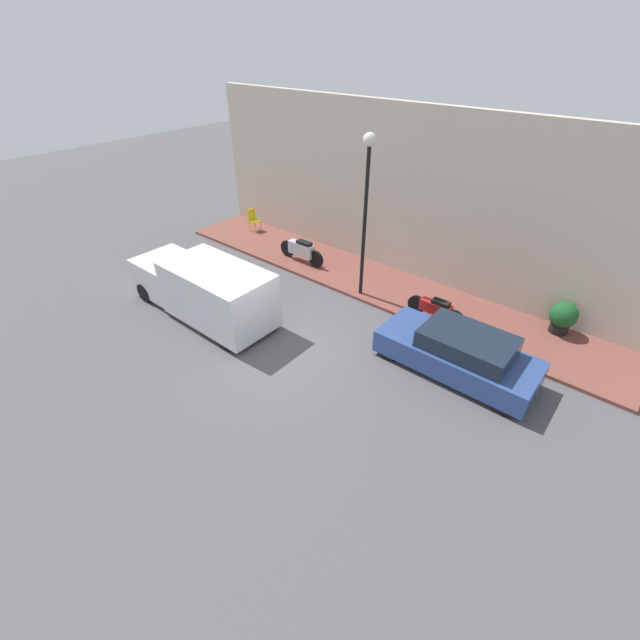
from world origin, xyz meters
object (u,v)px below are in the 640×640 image
Objects in this scene: scooter_silver at (302,250)px; potted_plant at (563,317)px; streetlamp at (367,189)px; cafe_chair at (253,218)px; parked_car at (459,353)px; motorcycle_red at (436,309)px; delivery_van at (202,288)px.

scooter_silver is 9.27m from potted_plant.
cafe_chair is at bearing 77.89° from streetlamp.
cafe_chair is at bearing 74.64° from parked_car.
potted_plant is 1.03× the size of cafe_chair.
motorcycle_red is (-0.38, -5.96, -0.08)m from scooter_silver.
cafe_chair is at bearing 91.97° from potted_plant.
scooter_silver is at bearing 80.94° from streetlamp.
parked_car is 2.20× the size of motorcycle_red.
parked_car is 0.78× the size of delivery_van.
potted_plant reaches higher than motorcycle_red.
delivery_van is 2.82× the size of motorcycle_red.
potted_plant is 12.97m from cafe_chair.
cafe_chair reaches higher than scooter_silver.
scooter_silver is at bearing 74.27° from parked_car.
motorcycle_red is 3.68m from potted_plant.
motorcycle_red is at bearing -97.98° from cafe_chair.
parked_car is 7.79m from scooter_silver.
streetlamp is 5.18× the size of potted_plant.
streetlamp is at bearing 69.57° from parked_car.
delivery_van is at bearing 108.75° from parked_car.
streetlamp is at bearing -37.80° from delivery_van.
scooter_silver is 2.13× the size of potted_plant.
scooter_silver is 3.92m from cafe_chair.
scooter_silver is (4.67, -0.03, -0.37)m from delivery_van.
potted_plant is (3.55, -1.67, 0.04)m from parked_car.
streetlamp reaches higher than potted_plant.
motorcycle_red is 0.36× the size of streetlamp.
scooter_silver is 2.20× the size of cafe_chair.
parked_car is at bearing -71.25° from delivery_van.
parked_car reaches higher than scooter_silver.
potted_plant is at bearing -81.09° from scooter_silver.
parked_car is 4.14× the size of potted_plant.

